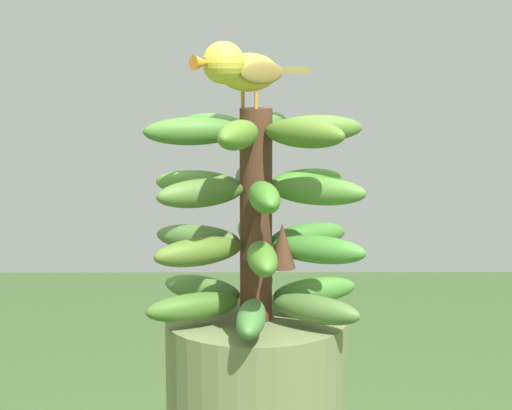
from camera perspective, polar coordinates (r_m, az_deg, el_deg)
banana_bunch at (r=1.17m, az=0.03°, el=-0.74°), size 0.32×0.30×0.29m
perched_bird at (r=1.15m, az=-1.10°, el=8.91°), size 0.14×0.16×0.09m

